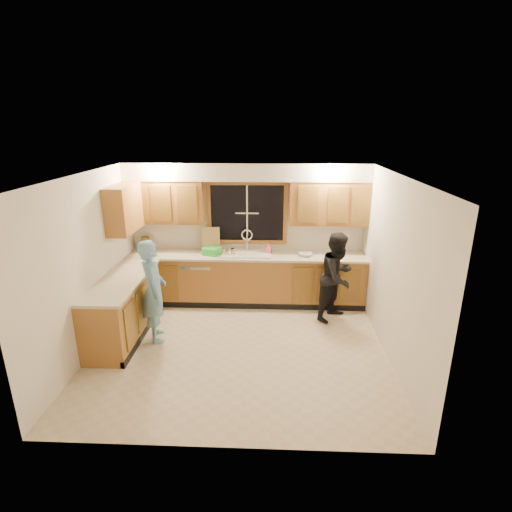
{
  "coord_description": "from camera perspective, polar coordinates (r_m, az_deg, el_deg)",
  "views": [
    {
      "loc": [
        0.46,
        -5.11,
        3.12
      ],
      "look_at": [
        0.21,
        0.65,
        1.21
      ],
      "focal_mm": 28.0,
      "sensor_mm": 36.0,
      "label": 1
    }
  ],
  "objects": [
    {
      "name": "floor",
      "position": [
        6.0,
        -2.35,
        -12.96
      ],
      "size": [
        4.2,
        4.2,
        0.0
      ],
      "primitive_type": "plane",
      "color": "beige",
      "rests_on": "ground"
    },
    {
      "name": "ceiling",
      "position": [
        5.17,
        -2.72,
        11.46
      ],
      "size": [
        4.2,
        4.2,
        0.0
      ],
      "primitive_type": "plane",
      "rotation": [
        3.14,
        0.0,
        0.0
      ],
      "color": "silver"
    },
    {
      "name": "wall_back",
      "position": [
        7.27,
        -1.25,
        3.46
      ],
      "size": [
        4.2,
        0.0,
        4.2
      ],
      "primitive_type": "plane",
      "rotation": [
        1.57,
        0.0,
        0.0
      ],
      "color": "silver",
      "rests_on": "ground"
    },
    {
      "name": "wall_left",
      "position": [
        6.01,
        -22.9,
        -1.25
      ],
      "size": [
        0.0,
        3.8,
        3.8
      ],
      "primitive_type": "plane",
      "rotation": [
        1.57,
        0.0,
        1.57
      ],
      "color": "silver",
      "rests_on": "ground"
    },
    {
      "name": "wall_right",
      "position": [
        5.68,
        19.1,
        -1.9
      ],
      "size": [
        0.0,
        3.8,
        3.8
      ],
      "primitive_type": "plane",
      "rotation": [
        1.57,
        0.0,
        -1.57
      ],
      "color": "silver",
      "rests_on": "ground"
    },
    {
      "name": "base_cabinets_back",
      "position": [
        7.24,
        -1.36,
        -3.36
      ],
      "size": [
        4.2,
        0.6,
        0.88
      ],
      "primitive_type": "cube",
      "color": "#A2682F",
      "rests_on": "ground"
    },
    {
      "name": "base_cabinets_left",
      "position": [
        6.49,
        -18.32,
        -7.03
      ],
      "size": [
        0.6,
        1.9,
        0.88
      ],
      "primitive_type": "cube",
      "color": "#A2682F",
      "rests_on": "ground"
    },
    {
      "name": "countertop_back",
      "position": [
        7.07,
        -1.4,
        0.06
      ],
      "size": [
        4.2,
        0.63,
        0.04
      ],
      "primitive_type": "cube",
      "color": "beige",
      "rests_on": "base_cabinets_back"
    },
    {
      "name": "countertop_left",
      "position": [
        6.3,
        -18.61,
        -3.25
      ],
      "size": [
        0.63,
        1.9,
        0.04
      ],
      "primitive_type": "cube",
      "color": "beige",
      "rests_on": "base_cabinets_left"
    },
    {
      "name": "upper_cabinets_left",
      "position": [
        7.21,
        -12.84,
        7.58
      ],
      "size": [
        1.35,
        0.33,
        0.75
      ],
      "primitive_type": "cube",
      "color": "#A2682F",
      "rests_on": "wall_back"
    },
    {
      "name": "upper_cabinets_right",
      "position": [
        7.03,
        10.4,
        7.47
      ],
      "size": [
        1.35,
        0.33,
        0.75
      ],
      "primitive_type": "cube",
      "color": "#A2682F",
      "rests_on": "wall_back"
    },
    {
      "name": "upper_cabinets_return",
      "position": [
        6.8,
        -18.34,
        6.46
      ],
      "size": [
        0.33,
        0.9,
        0.75
      ],
      "primitive_type": "cube",
      "color": "#A2682F",
      "rests_on": "wall_left"
    },
    {
      "name": "soffit",
      "position": [
        6.89,
        -1.41,
        11.96
      ],
      "size": [
        4.2,
        0.35,
        0.3
      ],
      "primitive_type": "cube",
      "color": "silver",
      "rests_on": "wall_back"
    },
    {
      "name": "window_frame",
      "position": [
        7.18,
        -1.28,
        6.15
      ],
      "size": [
        1.44,
        0.03,
        1.14
      ],
      "color": "black",
      "rests_on": "wall_back"
    },
    {
      "name": "sink",
      "position": [
        7.1,
        -1.38,
        -0.16
      ],
      "size": [
        0.86,
        0.52,
        0.57
      ],
      "color": "white",
      "rests_on": "countertop_back"
    },
    {
      "name": "dishwasher",
      "position": [
        7.34,
        -8.01,
        -3.47
      ],
      "size": [
        0.6,
        0.56,
        0.82
      ],
      "primitive_type": "cube",
      "color": "white",
      "rests_on": "floor"
    },
    {
      "name": "stove",
      "position": [
        6.01,
        -20.2,
        -9.23
      ],
      "size": [
        0.58,
        0.75,
        0.9
      ],
      "primitive_type": "cube",
      "color": "white",
      "rests_on": "floor"
    },
    {
      "name": "man",
      "position": [
        6.09,
        -14.42,
        -4.84
      ],
      "size": [
        0.54,
        0.66,
        1.56
      ],
      "primitive_type": "imported",
      "rotation": [
        0.0,
        0.0,
        1.91
      ],
      "color": "#6BA5CA",
      "rests_on": "floor"
    },
    {
      "name": "woman",
      "position": [
        6.67,
        11.56,
        -2.9
      ],
      "size": [
        0.9,
        0.91,
        1.49
      ],
      "primitive_type": "imported",
      "rotation": [
        0.0,
        0.0,
        0.87
      ],
      "color": "black",
      "rests_on": "floor"
    },
    {
      "name": "knife_block",
      "position": [
        7.56,
        -15.45,
        1.72
      ],
      "size": [
        0.17,
        0.16,
        0.24
      ],
      "primitive_type": "cube",
      "rotation": [
        0.0,
        0.0,
        0.49
      ],
      "color": "brown",
      "rests_on": "countertop_back"
    },
    {
      "name": "cutting_board",
      "position": [
        7.27,
        -6.48,
        2.42
      ],
      "size": [
        0.34,
        0.15,
        0.43
      ],
      "primitive_type": "cube",
      "rotation": [
        -0.21,
        0.0,
        0.13
      ],
      "color": "tan",
      "rests_on": "countertop_back"
    },
    {
      "name": "dish_crate",
      "position": [
        7.09,
        -6.33,
        0.73
      ],
      "size": [
        0.34,
        0.33,
        0.13
      ],
      "primitive_type": "cube",
      "rotation": [
        0.0,
        0.0,
        -0.36
      ],
      "color": "green",
      "rests_on": "countertop_back"
    },
    {
      "name": "soap_bottle",
      "position": [
        7.08,
        1.77,
        1.1
      ],
      "size": [
        0.11,
        0.11,
        0.2
      ],
      "primitive_type": "imported",
      "rotation": [
        0.0,
        0.0,
        -0.21
      ],
      "color": "#FF6195",
      "rests_on": "countertop_back"
    },
    {
      "name": "bowl",
      "position": [
        7.02,
        7.09,
        0.22
      ],
      "size": [
        0.23,
        0.23,
        0.06
      ],
      "primitive_type": "imported",
      "rotation": [
        0.0,
        0.0,
        -0.02
      ],
      "color": "silver",
      "rests_on": "countertop_back"
    },
    {
      "name": "can_left",
      "position": [
        6.99,
        -3.32,
        0.58
      ],
      "size": [
        0.09,
        0.09,
        0.13
      ],
      "primitive_type": "cylinder",
      "rotation": [
        0.0,
        0.0,
        0.23
      ],
      "color": "#BEAC92",
      "rests_on": "countertop_back"
    },
    {
      "name": "can_right",
      "position": [
        6.97,
        -4.15,
        0.4
      ],
      "size": [
        0.08,
        0.08,
        0.11
      ],
      "primitive_type": "cylinder",
      "rotation": [
        0.0,
        0.0,
        0.33
      ],
      "color": "#BEAC92",
      "rests_on": "countertop_back"
    }
  ]
}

